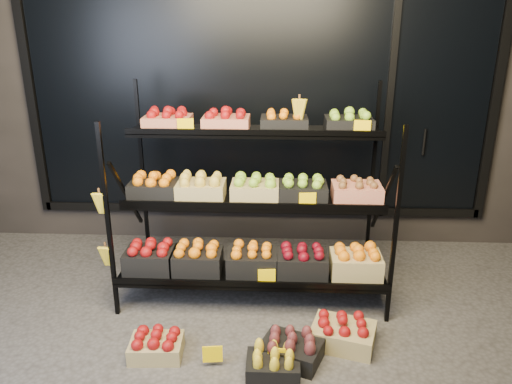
# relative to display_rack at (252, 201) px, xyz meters

# --- Properties ---
(ground) EXTENTS (24.00, 24.00, 0.00)m
(ground) POSITION_rel_display_rack_xyz_m (0.01, -0.60, -0.79)
(ground) COLOR #514F4C
(ground) RESTS_ON ground
(building) EXTENTS (6.00, 2.08, 3.50)m
(building) POSITION_rel_display_rack_xyz_m (0.01, 1.99, 0.96)
(building) COLOR #2D2826
(building) RESTS_ON ground
(display_rack) EXTENTS (2.18, 1.02, 1.67)m
(display_rack) POSITION_rel_display_rack_xyz_m (0.00, 0.00, 0.00)
(display_rack) COLOR black
(display_rack) RESTS_ON ground
(tag_floor_a) EXTENTS (0.13, 0.01, 0.12)m
(tag_floor_a) POSITION_rel_display_rack_xyz_m (-0.20, -1.00, -0.73)
(tag_floor_a) COLOR #FFD000
(tag_floor_a) RESTS_ON ground
(tag_floor_b) EXTENTS (0.13, 0.01, 0.12)m
(tag_floor_b) POSITION_rel_display_rack_xyz_m (0.22, -1.00, -0.73)
(tag_floor_b) COLOR #FFD000
(tag_floor_b) RESTS_ON ground
(floor_crate_left) EXTENTS (0.36, 0.27, 0.18)m
(floor_crate_left) POSITION_rel_display_rack_xyz_m (-0.60, -0.90, -0.70)
(floor_crate_left) COLOR tan
(floor_crate_left) RESTS_ON ground
(floor_crate_midleft) EXTENTS (0.34, 0.25, 0.18)m
(floor_crate_midleft) POSITION_rel_display_rack_xyz_m (0.19, -1.05, -0.70)
(floor_crate_midleft) COLOR black
(floor_crate_midleft) RESTS_ON ground
(floor_crate_midright) EXTENTS (0.49, 0.42, 0.21)m
(floor_crate_midright) POSITION_rel_display_rack_xyz_m (0.67, -0.72, -0.69)
(floor_crate_midright) COLOR tan
(floor_crate_midright) RESTS_ON ground
(floor_crate_right) EXTENTS (0.46, 0.41, 0.20)m
(floor_crate_right) POSITION_rel_display_rack_xyz_m (0.31, -0.90, -0.70)
(floor_crate_right) COLOR black
(floor_crate_right) RESTS_ON ground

